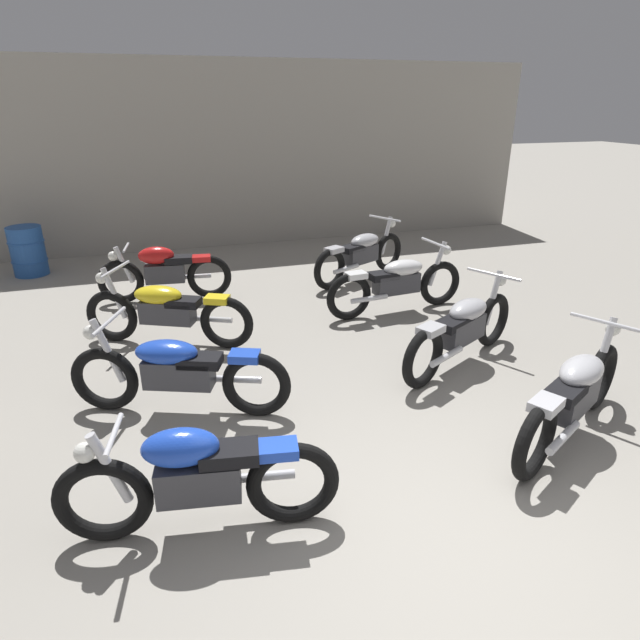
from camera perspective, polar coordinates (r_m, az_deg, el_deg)
The scene contains 11 objects.
ground_plane at distance 4.15m, azimuth 13.79°, elevation -22.41°, with size 60.00×60.00×0.00m, color gray.
back_wall at distance 11.50m, azimuth -9.58°, elevation 16.71°, with size 13.21×0.24×3.60m, color #9E998E.
motorcycle_left_row_0 at distance 3.97m, azimuth -12.82°, elevation -15.85°, with size 1.96×0.56×0.88m.
motorcycle_left_row_1 at distance 5.38m, azimuth -14.81°, elevation -5.23°, with size 2.05×1.01×0.97m.
motorcycle_left_row_2 at distance 6.92m, azimuth -15.89°, elevation 0.97°, with size 1.99×1.12×0.97m.
motorcycle_left_row_3 at distance 8.50m, azimuth -16.11°, elevation 4.94°, with size 1.97×0.49×0.88m.
motorcycle_right_row_0 at distance 5.32m, azimuth 25.22°, elevation -7.09°, with size 1.97×1.15×0.97m.
motorcycle_right_row_1 at distance 6.37m, azimuth 14.80°, elevation -0.81°, with size 1.98×1.14×0.97m.
motorcycle_right_row_2 at distance 7.79m, azimuth 8.16°, elevation 3.99°, with size 2.17×0.68×0.97m.
motorcycle_right_row_3 at distance 9.21m, azimuth 4.37°, elevation 7.04°, with size 1.99×1.12×0.97m.
oil_drum at distance 10.70m, azimuth -28.44°, elevation 6.42°, with size 0.59×0.59×0.85m.
Camera 1 is at (-1.75, -2.42, 2.88)m, focal length 30.34 mm.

